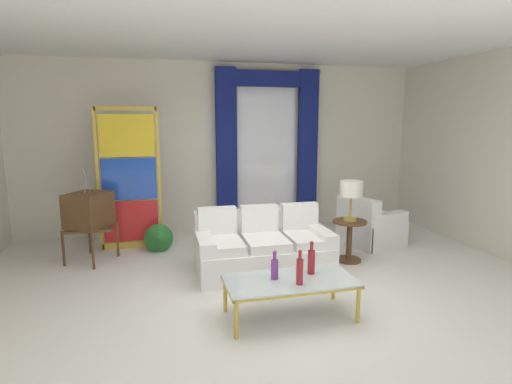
% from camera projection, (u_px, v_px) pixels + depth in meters
% --- Properties ---
extents(ground_plane, '(16.00, 16.00, 0.00)m').
position_uv_depth(ground_plane, '(273.00, 293.00, 4.85)').
color(ground_plane, white).
extents(wall_rear, '(8.00, 0.12, 3.00)m').
position_uv_depth(wall_rear, '(225.00, 148.00, 7.50)').
color(wall_rear, silver).
rests_on(wall_rear, ground).
extents(wall_right, '(0.12, 7.00, 3.00)m').
position_uv_depth(wall_right, '(501.00, 155.00, 6.06)').
color(wall_right, silver).
rests_on(wall_right, ground).
extents(ceiling_slab, '(8.00, 7.60, 0.04)m').
position_uv_depth(ceiling_slab, '(256.00, 36.00, 5.08)').
color(ceiling_slab, white).
extents(curtained_window, '(2.00, 0.17, 2.70)m').
position_uv_depth(curtained_window, '(268.00, 134.00, 7.49)').
color(curtained_window, white).
rests_on(curtained_window, ground).
extents(couch_white_long, '(1.78, 0.95, 0.86)m').
position_uv_depth(couch_white_long, '(262.00, 248.00, 5.53)').
color(couch_white_long, white).
rests_on(couch_white_long, ground).
extents(coffee_table, '(1.32, 0.65, 0.41)m').
position_uv_depth(coffee_table, '(290.00, 282.00, 4.19)').
color(coffee_table, silver).
rests_on(coffee_table, ground).
extents(bottle_blue_decanter, '(0.08, 0.08, 0.30)m').
position_uv_depth(bottle_blue_decanter, '(275.00, 268.00, 4.18)').
color(bottle_blue_decanter, '#753384').
rests_on(bottle_blue_decanter, coffee_table).
extents(bottle_crystal_tall, '(0.07, 0.07, 0.35)m').
position_uv_depth(bottle_crystal_tall, '(300.00, 270.00, 4.03)').
color(bottle_crystal_tall, maroon).
rests_on(bottle_crystal_tall, coffee_table).
extents(bottle_amber_squat, '(0.08, 0.08, 0.36)m').
position_uv_depth(bottle_amber_squat, '(311.00, 260.00, 4.31)').
color(bottle_amber_squat, maroon).
rests_on(bottle_amber_squat, coffee_table).
extents(vintage_tv, '(0.73, 0.76, 1.35)m').
position_uv_depth(vintage_tv, '(89.00, 212.00, 5.81)').
color(vintage_tv, brown).
rests_on(vintage_tv, ground).
extents(armchair_white, '(1.00, 0.99, 0.80)m').
position_uv_depth(armchair_white, '(369.00, 227.00, 6.68)').
color(armchair_white, white).
rests_on(armchair_white, ground).
extents(stained_glass_divider, '(0.95, 0.05, 2.20)m').
position_uv_depth(stained_glass_divider, '(129.00, 182.00, 6.37)').
color(stained_glass_divider, gold).
rests_on(stained_glass_divider, ground).
extents(peacock_figurine, '(0.44, 0.60, 0.50)m').
position_uv_depth(peacock_figurine, '(159.00, 239.00, 6.25)').
color(peacock_figurine, beige).
rests_on(peacock_figurine, ground).
extents(round_side_table, '(0.48, 0.48, 0.59)m').
position_uv_depth(round_side_table, '(349.00, 237.00, 5.88)').
color(round_side_table, brown).
rests_on(round_side_table, ground).
extents(table_lamp_brass, '(0.32, 0.32, 0.57)m').
position_uv_depth(table_lamp_brass, '(351.00, 191.00, 5.77)').
color(table_lamp_brass, '#B29338').
rests_on(table_lamp_brass, round_side_table).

